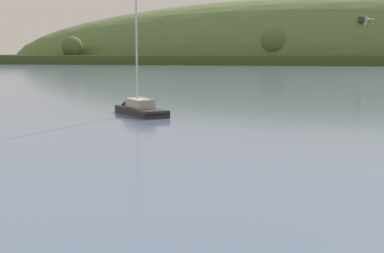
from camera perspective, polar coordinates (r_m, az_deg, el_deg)
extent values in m
cube|color=#3C4E24|center=(255.15, 8.41, 6.64)|extent=(461.76, 77.68, 3.87)
ellipsoid|color=#56703D|center=(278.30, 17.80, 6.03)|extent=(370.26, 93.88, 63.60)
sphere|color=#4C5B33|center=(268.45, -11.88, 7.76)|extent=(9.93, 9.93, 9.93)
sphere|color=#4C5B33|center=(243.98, 8.22, 8.16)|extent=(13.32, 13.32, 13.32)
cube|color=#4C4C51|center=(242.58, 16.79, 6.15)|extent=(5.07, 5.07, 2.00)
cylinder|color=#BCB293|center=(242.61, 16.87, 8.46)|extent=(1.76, 1.76, 17.56)
cylinder|color=#BCB293|center=(244.72, 17.75, 10.14)|extent=(9.27, 4.68, 0.97)
cube|color=#333338|center=(242.08, 16.57, 10.22)|extent=(2.39, 2.87, 2.11)
cube|color=#232328|center=(47.91, -5.11, 1.17)|extent=(5.98, 6.62, 1.22)
cone|color=#232328|center=(51.02, -6.54, 1.53)|extent=(2.72, 2.66, 2.14)
cube|color=black|center=(47.87, -5.12, 1.57)|extent=(6.00, 6.64, 0.12)
cube|color=#BCB299|center=(47.96, -5.20, 2.34)|extent=(3.09, 3.30, 0.72)
cylinder|color=silver|center=(48.41, -5.58, 8.40)|extent=(0.16, 0.16, 10.88)
cylinder|color=silver|center=(46.91, -4.70, 2.86)|extent=(2.33, 2.82, 0.12)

